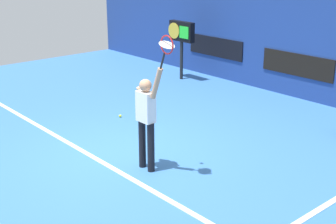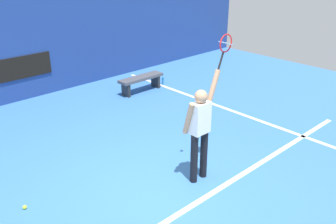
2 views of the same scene
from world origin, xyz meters
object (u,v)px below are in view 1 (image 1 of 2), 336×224
(tennis_player, at_px, (146,117))
(spare_ball, at_px, (120,116))
(tennis_racket, at_px, (166,47))
(scoreboard_clock, at_px, (181,34))

(tennis_player, distance_m, spare_ball, 3.10)
(tennis_player, bearing_deg, tennis_racket, -0.45)
(scoreboard_clock, bearing_deg, tennis_racket, -44.75)
(tennis_racket, bearing_deg, tennis_player, 179.55)
(tennis_racket, xyz_separation_m, spare_ball, (-3.19, 1.30, -2.30))
(spare_ball, bearing_deg, tennis_racket, -22.09)
(scoreboard_clock, height_order, spare_ball, scoreboard_clock)
(tennis_racket, bearing_deg, spare_ball, 157.91)
(tennis_racket, height_order, scoreboard_clock, tennis_racket)
(tennis_racket, relative_size, spare_ball, 9.18)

